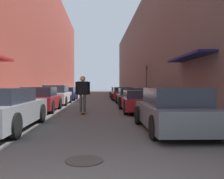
{
  "coord_description": "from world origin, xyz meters",
  "views": [
    {
      "loc": [
        0.39,
        -2.49,
        1.37
      ],
      "look_at": [
        1.15,
        11.49,
        1.18
      ],
      "focal_mm": 40.0,
      "sensor_mm": 36.0,
      "label": 1
    }
  ],
  "objects_px": {
    "parked_car_right_4": "(118,93)",
    "parked_car_right_2": "(130,97)",
    "parked_car_left_2": "(57,95)",
    "parked_car_left_3": "(66,94)",
    "parked_car_right_3": "(122,94)",
    "parked_car_right_0": "(173,110)",
    "parked_car_right_1": "(141,101)",
    "manhole_cover": "(84,161)",
    "parked_car_left_1": "(40,100)",
    "traffic_light": "(146,78)",
    "parked_car_left_0": "(1,109)",
    "skateboarder": "(83,90)"
  },
  "relations": [
    {
      "from": "parked_car_right_3",
      "to": "traffic_light",
      "type": "bearing_deg",
      "value": 24.87
    },
    {
      "from": "parked_car_right_2",
      "to": "parked_car_right_1",
      "type": "bearing_deg",
      "value": -91.12
    },
    {
      "from": "parked_car_left_1",
      "to": "parked_car_left_0",
      "type": "bearing_deg",
      "value": -88.97
    },
    {
      "from": "parked_car_left_0",
      "to": "parked_car_right_0",
      "type": "bearing_deg",
      "value": -5.2
    },
    {
      "from": "parked_car_right_4",
      "to": "manhole_cover",
      "type": "distance_m",
      "value": 24.48
    },
    {
      "from": "parked_car_right_4",
      "to": "parked_car_right_3",
      "type": "bearing_deg",
      "value": -90.3
    },
    {
      "from": "skateboarder",
      "to": "traffic_light",
      "type": "height_order",
      "value": "traffic_light"
    },
    {
      "from": "parked_car_right_2",
      "to": "skateboarder",
      "type": "relative_size",
      "value": 2.11
    },
    {
      "from": "parked_car_right_0",
      "to": "parked_car_right_4",
      "type": "relative_size",
      "value": 0.97
    },
    {
      "from": "parked_car_left_2",
      "to": "parked_car_right_1",
      "type": "distance_m",
      "value": 7.82
    },
    {
      "from": "parked_car_right_3",
      "to": "parked_car_right_2",
      "type": "bearing_deg",
      "value": -89.17
    },
    {
      "from": "parked_car_left_3",
      "to": "parked_car_left_0",
      "type": "bearing_deg",
      "value": -89.56
    },
    {
      "from": "parked_car_left_3",
      "to": "manhole_cover",
      "type": "height_order",
      "value": "parked_car_left_3"
    },
    {
      "from": "parked_car_right_1",
      "to": "parked_car_right_4",
      "type": "relative_size",
      "value": 1.0
    },
    {
      "from": "parked_car_right_3",
      "to": "manhole_cover",
      "type": "bearing_deg",
      "value": -97.52
    },
    {
      "from": "parked_car_left_2",
      "to": "traffic_light",
      "type": "xyz_separation_m",
      "value": [
        7.96,
        6.02,
        1.52
      ]
    },
    {
      "from": "parked_car_right_2",
      "to": "manhole_cover",
      "type": "distance_m",
      "value": 13.97
    },
    {
      "from": "parked_car_right_0",
      "to": "parked_car_left_1",
      "type": "bearing_deg",
      "value": 131.07
    },
    {
      "from": "parked_car_right_3",
      "to": "skateboarder",
      "type": "xyz_separation_m",
      "value": [
        -3.04,
        -11.29,
        0.54
      ]
    },
    {
      "from": "parked_car_right_0",
      "to": "traffic_light",
      "type": "relative_size",
      "value": 1.28
    },
    {
      "from": "traffic_light",
      "to": "parked_car_left_1",
      "type": "bearing_deg",
      "value": -125.6
    },
    {
      "from": "parked_car_right_4",
      "to": "parked_car_right_2",
      "type": "bearing_deg",
      "value": -89.73
    },
    {
      "from": "manhole_cover",
      "to": "traffic_light",
      "type": "xyz_separation_m",
      "value": [
        5.09,
        20.29,
        2.19
      ]
    },
    {
      "from": "parked_car_left_1",
      "to": "skateboarder",
      "type": "height_order",
      "value": "skateboarder"
    },
    {
      "from": "parked_car_left_3",
      "to": "manhole_cover",
      "type": "relative_size",
      "value": 6.16
    },
    {
      "from": "parked_car_left_3",
      "to": "traffic_light",
      "type": "distance_m",
      "value": 8.16
    },
    {
      "from": "parked_car_right_0",
      "to": "parked_car_right_3",
      "type": "distance_m",
      "value": 16.19
    },
    {
      "from": "parked_car_right_2",
      "to": "traffic_light",
      "type": "distance_m",
      "value": 7.21
    },
    {
      "from": "parked_car_right_3",
      "to": "skateboarder",
      "type": "bearing_deg",
      "value": -105.07
    },
    {
      "from": "parked_car_right_0",
      "to": "parked_car_right_1",
      "type": "relative_size",
      "value": 0.96
    },
    {
      "from": "parked_car_left_3",
      "to": "parked_car_right_1",
      "type": "xyz_separation_m",
      "value": [
        5.42,
        -11.59,
        -0.03
      ]
    },
    {
      "from": "parked_car_right_4",
      "to": "parked_car_right_1",
      "type": "bearing_deg",
      "value": -90.18
    },
    {
      "from": "parked_car_right_3",
      "to": "traffic_light",
      "type": "distance_m",
      "value": 3.24
    },
    {
      "from": "parked_car_left_0",
      "to": "parked_car_right_0",
      "type": "xyz_separation_m",
      "value": [
        5.33,
        -0.49,
        -0.01
      ]
    },
    {
      "from": "parked_car_right_0",
      "to": "parked_car_right_1",
      "type": "bearing_deg",
      "value": 90.37
    },
    {
      "from": "skateboarder",
      "to": "manhole_cover",
      "type": "height_order",
      "value": "skateboarder"
    },
    {
      "from": "parked_car_left_3",
      "to": "parked_car_right_0",
      "type": "bearing_deg",
      "value": -72.47
    },
    {
      "from": "parked_car_right_0",
      "to": "parked_car_right_1",
      "type": "xyz_separation_m",
      "value": [
        -0.04,
        5.67,
        -0.05
      ]
    },
    {
      "from": "parked_car_left_2",
      "to": "parked_car_left_3",
      "type": "height_order",
      "value": "parked_car_left_2"
    },
    {
      "from": "parked_car_right_4",
      "to": "traffic_light",
      "type": "relative_size",
      "value": 1.33
    },
    {
      "from": "parked_car_left_2",
      "to": "parked_car_left_3",
      "type": "bearing_deg",
      "value": 90.46
    },
    {
      "from": "parked_car_right_1",
      "to": "manhole_cover",
      "type": "bearing_deg",
      "value": -106.23
    },
    {
      "from": "parked_car_right_3",
      "to": "parked_car_right_0",
      "type": "bearing_deg",
      "value": -89.95
    },
    {
      "from": "parked_car_left_1",
      "to": "parked_car_left_3",
      "type": "bearing_deg",
      "value": 90.13
    },
    {
      "from": "parked_car_right_1",
      "to": "parked_car_right_2",
      "type": "bearing_deg",
      "value": 88.88
    },
    {
      "from": "parked_car_right_0",
      "to": "skateboarder",
      "type": "xyz_separation_m",
      "value": [
        -3.06,
        4.9,
        0.53
      ]
    },
    {
      "from": "parked_car_right_0",
      "to": "parked_car_right_4",
      "type": "height_order",
      "value": "parked_car_right_0"
    },
    {
      "from": "parked_car_left_1",
      "to": "parked_car_right_2",
      "type": "xyz_separation_m",
      "value": [
        5.49,
        4.57,
        -0.04
      ]
    },
    {
      "from": "parked_car_left_2",
      "to": "parked_car_left_1",
      "type": "bearing_deg",
      "value": -90.25
    },
    {
      "from": "parked_car_right_0",
      "to": "parked_car_left_3",
      "type": "bearing_deg",
      "value": 107.53
    }
  ]
}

